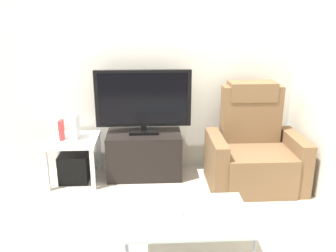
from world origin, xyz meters
TOP-DOWN VIEW (x-y plane):
  - ground_plane at (0.00, 0.00)m, footprint 6.40×6.40m
  - wall_back at (0.00, 1.13)m, footprint 6.40×0.06m
  - tv_stand at (0.12, 0.84)m, footprint 0.82×0.45m
  - television at (0.12, 0.86)m, footprint 1.04×0.20m
  - recliner_armchair at (1.30, 0.60)m, footprint 0.98×0.78m
  - side_table at (-0.66, 0.76)m, footprint 0.54×0.54m
  - subwoofer_box at (-0.66, 0.76)m, footprint 0.31×0.31m
  - book_upright at (-0.76, 0.74)m, footprint 0.04×0.11m
  - game_console at (-0.62, 0.77)m, footprint 0.07×0.20m
  - coffee_table at (0.45, -0.66)m, footprint 0.90×0.60m
  - cell_phone at (0.42, -0.61)m, footprint 0.15×0.16m

SIDE VIEW (x-z plane):
  - ground_plane at x=0.00m, z-range 0.00..0.00m
  - subwoofer_box at x=-0.66m, z-range 0.00..0.31m
  - tv_stand at x=0.12m, z-range 0.00..0.51m
  - recliner_armchair at x=1.30m, z-range -0.17..0.91m
  - coffee_table at x=0.45m, z-range 0.18..0.58m
  - cell_phone at x=0.42m, z-range 0.40..0.41m
  - side_table at x=-0.66m, z-range 0.17..0.66m
  - book_upright at x=-0.76m, z-range 0.49..0.70m
  - game_console at x=-0.62m, z-range 0.49..0.75m
  - television at x=0.12m, z-range 0.53..1.23m
  - wall_back at x=0.00m, z-range 0.00..2.60m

